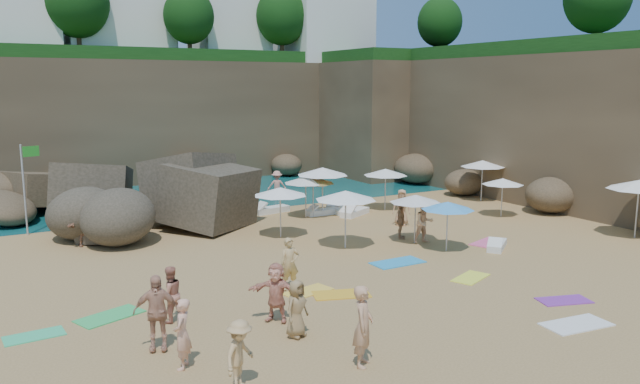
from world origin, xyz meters
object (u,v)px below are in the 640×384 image
lounger_0 (341,206)px  person_stand_5 (85,224)px  person_stand_6 (182,334)px  person_stand_3 (401,221)px  flag_pole (26,177)px  person_stand_1 (170,294)px  person_stand_4 (402,207)px  person_stand_0 (363,326)px  parasol_2 (322,171)px  rock_outcrop (155,225)px  parasol_0 (306,180)px  parasol_1 (280,191)px  person_stand_2 (277,185)px

lounger_0 → person_stand_5: person_stand_5 is taller
person_stand_6 → person_stand_3: bearing=154.2°
flag_pole → person_stand_1: size_ratio=2.50×
person_stand_4 → person_stand_0: bearing=-89.9°
parasol_2 → lounger_0: (1.69, 1.02, -2.09)m
rock_outcrop → parasol_0: bearing=-15.0°
person_stand_4 → person_stand_6: 16.34m
rock_outcrop → parasol_2: (7.90, -1.83, 2.22)m
flag_pole → person_stand_4: flag_pole is taller
rock_outcrop → person_stand_4: (10.01, -5.53, 0.84)m
flag_pole → person_stand_4: 16.58m
rock_outcrop → person_stand_4: size_ratio=4.83×
parasol_1 → person_stand_5: bearing=160.9°
parasol_0 → parasol_2: bearing=1.8°
parasol_1 → lounger_0: parasol_1 is taller
flag_pole → person_stand_5: flag_pole is taller
person_stand_2 → person_stand_4: size_ratio=0.99×
rock_outcrop → person_stand_2: 8.38m
parasol_0 → lounger_0: bearing=21.7°
parasol_1 → parasol_2: bearing=38.8°
rock_outcrop → parasol_0: (6.94, -1.86, 1.87)m
person_stand_4 → rock_outcrop: bearing=-168.8°
person_stand_4 → person_stand_5: person_stand_5 is taller
person_stand_3 → person_stand_4: 2.58m
parasol_0 → person_stand_0: size_ratio=1.12×
parasol_1 → person_stand_0: size_ratio=1.19×
lounger_0 → person_stand_0: (-9.17, -16.15, 0.84)m
lounger_0 → person_stand_3: size_ratio=1.06×
rock_outcrop → person_stand_3: 11.38m
rock_outcrop → person_stand_6: bearing=-102.3°
flag_pole → person_stand_2: bearing=9.7°
person_stand_0 → person_stand_6: (-3.68, 1.91, -0.13)m
parasol_0 → person_stand_6: 16.71m
flag_pole → person_stand_3: flag_pole is taller
parasol_0 → parasol_2: parasol_2 is taller
parasol_0 → parasol_1: parasol_1 is taller
parasol_1 → person_stand_6: 12.64m
flag_pole → parasol_2: 13.36m
parasol_1 → person_stand_5: 8.02m
parasol_0 → person_stand_2: parasol_0 is taller
parasol_2 → person_stand_2: (-0.16, 4.94, -1.39)m
rock_outcrop → parasol_1: (4.13, -4.86, 1.98)m
parasol_0 → person_stand_4: bearing=-50.2°
person_stand_2 → person_stand_6: (-11.01, -18.15, -0.00)m
parasol_0 → person_stand_3: size_ratio=1.40×
person_stand_4 → parasol_1: bearing=-146.4°
person_stand_4 → parasol_2: bearing=159.8°
parasol_2 → person_stand_4: size_ratio=1.51×
rock_outcrop → person_stand_3: rock_outcrop is taller
person_stand_5 → person_stand_6: person_stand_5 is taller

